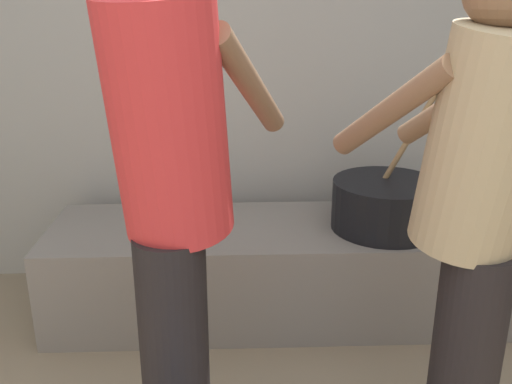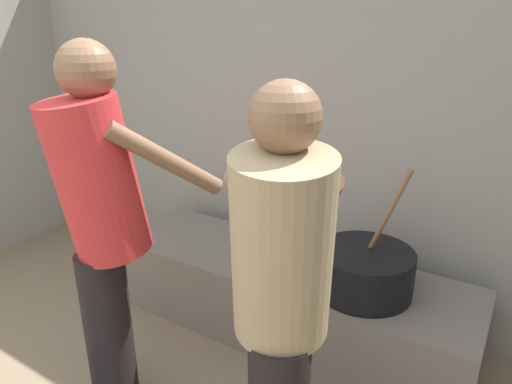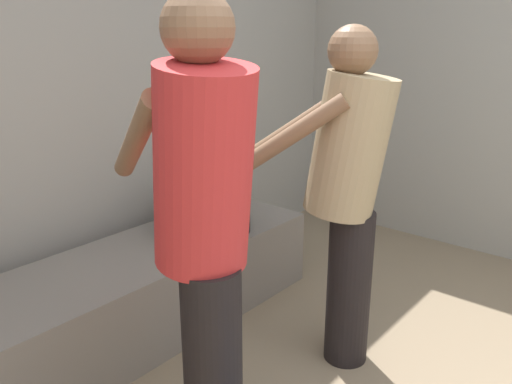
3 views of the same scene
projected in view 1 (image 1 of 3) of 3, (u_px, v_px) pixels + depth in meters
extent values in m
cube|color=#9E998E|center=(252.00, 59.00, 2.76)|extent=(4.91, 0.20, 2.20)
cube|color=slate|center=(279.00, 269.00, 2.56)|extent=(2.03, 0.60, 0.43)
cylinder|color=black|center=(386.00, 205.00, 2.43)|extent=(0.46, 0.46, 0.21)
cylinder|color=#937047|center=(411.00, 136.00, 2.33)|extent=(0.22, 0.17, 0.51)
cylinder|color=black|center=(465.00, 363.00, 1.66)|extent=(0.20, 0.20, 0.73)
cylinder|color=tan|center=(487.00, 144.00, 1.47)|extent=(0.44, 0.47, 0.63)
cylinder|color=brown|center=(458.00, 102.00, 1.69)|extent=(0.27, 0.43, 0.34)
cylinder|color=brown|center=(390.00, 110.00, 1.57)|extent=(0.27, 0.43, 0.34)
cylinder|color=black|center=(175.00, 358.00, 1.64)|extent=(0.20, 0.20, 0.77)
cylinder|color=red|center=(168.00, 121.00, 1.44)|extent=(0.42, 0.47, 0.66)
cylinder|color=brown|center=(250.00, 84.00, 1.58)|extent=(0.25, 0.46, 0.36)
cylinder|color=brown|center=(165.00, 80.00, 1.67)|extent=(0.25, 0.46, 0.36)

